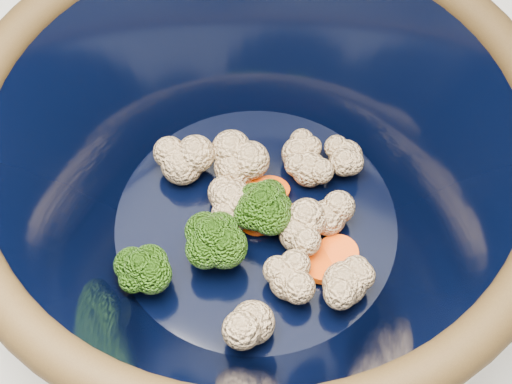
% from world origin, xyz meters
% --- Properties ---
extents(mixing_bowl, '(0.41, 0.41, 0.17)m').
position_xyz_m(mixing_bowl, '(-0.08, 0.00, 0.99)').
color(mixing_bowl, black).
rests_on(mixing_bowl, counter).
extents(vegetable_pile, '(0.19, 0.20, 0.05)m').
position_xyz_m(vegetable_pile, '(-0.08, -0.01, 0.96)').
color(vegetable_pile, '#608442').
rests_on(vegetable_pile, mixing_bowl).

